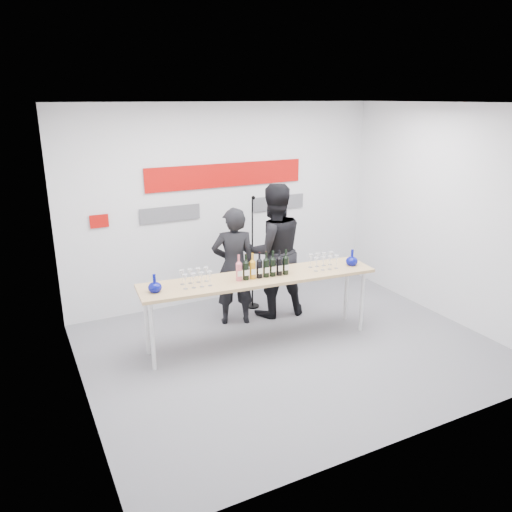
# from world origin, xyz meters

# --- Properties ---
(ground) EXTENTS (5.00, 5.00, 0.00)m
(ground) POSITION_xyz_m (0.00, 0.00, 0.00)
(ground) COLOR slate
(ground) RESTS_ON ground
(back_wall) EXTENTS (5.00, 0.04, 3.00)m
(back_wall) POSITION_xyz_m (0.00, 2.00, 1.50)
(back_wall) COLOR silver
(back_wall) RESTS_ON ground
(signage) EXTENTS (3.38, 0.02, 0.79)m
(signage) POSITION_xyz_m (-0.06, 1.97, 1.81)
(signage) COLOR #AE0B07
(signage) RESTS_ON back_wall
(tasting_table) EXTENTS (3.07, 0.88, 0.91)m
(tasting_table) POSITION_xyz_m (-0.27, 0.36, 0.84)
(tasting_table) COLOR tan
(tasting_table) RESTS_ON ground
(wine_bottles) EXTENTS (0.71, 0.14, 0.33)m
(wine_bottles) POSITION_xyz_m (-0.25, 0.32, 1.07)
(wine_bottles) COLOR #CC5966
(wine_bottles) RESTS_ON tasting_table
(decanter_left) EXTENTS (0.16, 0.16, 0.21)m
(decanter_left) POSITION_xyz_m (-1.59, 0.45, 1.02)
(decanter_left) COLOR #060B79
(decanter_left) RESTS_ON tasting_table
(decanter_right) EXTENTS (0.16, 0.16, 0.21)m
(decanter_right) POSITION_xyz_m (1.04, 0.20, 1.02)
(decanter_right) COLOR #060B79
(decanter_right) RESTS_ON tasting_table
(glasses_left) EXTENTS (0.38, 0.25, 0.18)m
(glasses_left) POSITION_xyz_m (-1.09, 0.44, 1.00)
(glasses_left) COLOR silver
(glasses_left) RESTS_ON tasting_table
(glasses_right) EXTENTS (0.38, 0.25, 0.18)m
(glasses_right) POSITION_xyz_m (0.63, 0.27, 1.00)
(glasses_right) COLOR silver
(glasses_right) RESTS_ON tasting_table
(presenter_left) EXTENTS (0.70, 0.57, 1.66)m
(presenter_left) POSITION_xyz_m (-0.31, 1.06, 0.83)
(presenter_left) COLOR black
(presenter_left) RESTS_ON ground
(presenter_right) EXTENTS (1.03, 0.85, 1.93)m
(presenter_right) POSITION_xyz_m (0.31, 1.08, 0.97)
(presenter_right) COLOR black
(presenter_right) RESTS_ON ground
(mic_stand) EXTENTS (0.20, 0.20, 1.72)m
(mic_stand) POSITION_xyz_m (0.16, 1.42, 0.52)
(mic_stand) COLOR black
(mic_stand) RESTS_ON ground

